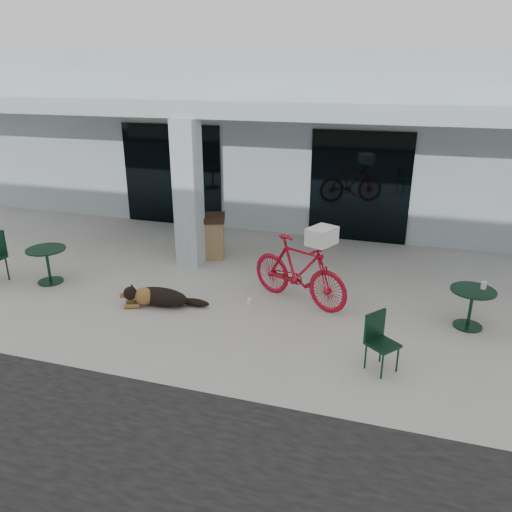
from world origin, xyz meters
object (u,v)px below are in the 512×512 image
(bicycle, at_px, (299,271))
(trash_receptacle, at_px, (212,236))
(cafe_chair_far_a, at_px, (383,344))
(cafe_table_near, at_px, (48,266))
(cafe_table_far, at_px, (470,308))
(dog, at_px, (161,296))

(bicycle, height_order, trash_receptacle, bicycle)
(bicycle, bearing_deg, trash_receptacle, 78.19)
(cafe_chair_far_a, relative_size, trash_receptacle, 0.86)
(cafe_table_near, relative_size, cafe_table_far, 1.06)
(bicycle, bearing_deg, dog, 134.57)
(trash_receptacle, bearing_deg, cafe_table_far, -18.83)
(cafe_chair_far_a, bearing_deg, trash_receptacle, 87.07)
(cafe_table_near, relative_size, trash_receptacle, 0.77)
(dog, relative_size, cafe_table_far, 1.64)
(dog, relative_size, cafe_table_near, 1.55)
(cafe_table_near, height_order, cafe_chair_far_a, cafe_chair_far_a)
(cafe_table_near, distance_m, trash_receptacle, 3.48)
(cafe_table_near, height_order, trash_receptacle, trash_receptacle)
(dog, bearing_deg, cafe_chair_far_a, -34.93)
(cafe_table_near, relative_size, cafe_chair_far_a, 0.89)
(dog, bearing_deg, bicycle, -0.80)
(cafe_chair_far_a, height_order, trash_receptacle, trash_receptacle)
(cafe_chair_far_a, bearing_deg, cafe_table_near, 117.90)
(dog, xyz_separation_m, trash_receptacle, (-0.03, 2.60, 0.30))
(cafe_chair_far_a, xyz_separation_m, trash_receptacle, (-4.00, 3.55, 0.07))
(dog, relative_size, cafe_chair_far_a, 1.38)
(bicycle, height_order, cafe_table_near, bicycle)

